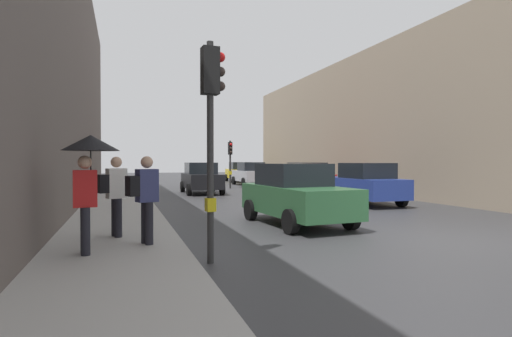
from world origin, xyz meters
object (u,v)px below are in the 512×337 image
Objects in this scene: car_dark_suv at (201,178)px; pedestrian_with_black_backpack at (114,191)px; car_silver_hatchback at (250,174)px; traffic_light_near_left at (211,111)px; car_green_estate at (296,194)px; pedestrian_with_grey_backpack at (145,194)px; pedestrian_with_umbrella at (89,161)px; car_yellow_taxi at (239,172)px; traffic_light_far_median at (230,155)px; car_blue_van at (364,184)px; car_red_sedan at (306,178)px.

pedestrian_with_black_backpack is at bearing -108.19° from car_dark_suv.
car_dark_suv is (-5.03, -6.75, 0.00)m from car_silver_hatchback.
traffic_light_near_left is 0.92× the size of car_green_estate.
car_dark_suv is at bearing 92.26° from car_green_estate.
pedestrian_with_grey_backpack is (-1.09, 1.28, -1.57)m from traffic_light_near_left.
car_green_estate is (0.48, -12.23, 0.00)m from car_dark_suv.
car_green_estate is at bearing -87.74° from car_dark_suv.
traffic_light_near_left is 1.85× the size of pedestrian_with_umbrella.
car_green_estate is 2.44× the size of pedestrian_with_black_backpack.
traffic_light_far_median is at bearing -109.79° from car_yellow_taxi.
car_silver_hatchback is at bearing 53.28° from car_dark_suv.
pedestrian_with_umbrella reaches higher than pedestrian_with_grey_backpack.
car_silver_hatchback is at bearing 91.64° from car_blue_van.
car_dark_suv is (-5.76, 1.63, 0.00)m from car_red_sedan.
car_red_sedan is 2.38× the size of pedestrian_with_black_backpack.
car_blue_van is at bearing -88.36° from car_silver_hatchback.
car_blue_van is at bearing -76.74° from traffic_light_far_median.
traffic_light_near_left reaches higher than traffic_light_far_median.
car_green_estate is at bearing 15.34° from pedestrian_with_black_backpack.
pedestrian_with_umbrella is 1.21× the size of pedestrian_with_grey_backpack.
pedestrian_with_umbrella is at bearing -114.27° from car_silver_hatchback.
car_silver_hatchback is 14.85m from car_blue_van.
traffic_light_far_median is 16.15m from car_green_estate.
traffic_light_near_left reaches higher than car_dark_suv.
traffic_light_far_median is 0.76× the size of car_dark_suv.
traffic_light_near_left reaches higher than car_blue_van.
pedestrian_with_black_backpack is (-9.50, -20.33, 0.29)m from car_silver_hatchback.
car_red_sedan is at bearing 59.09° from traffic_light_near_left.
car_red_sedan is 1.00× the size of car_dark_suv.
traffic_light_near_left reaches higher than car_green_estate.
pedestrian_with_grey_backpack is (1.00, 0.58, -0.68)m from pedestrian_with_umbrella.
car_yellow_taxi is 28.39m from pedestrian_with_grey_backpack.
pedestrian_with_black_backpack is (-4.95, -1.36, 0.29)m from car_green_estate.
car_yellow_taxi is at bearing 90.30° from car_red_sedan.
car_blue_van is at bearing 34.56° from pedestrian_with_umbrella.
car_red_sedan is at bearing 53.44° from pedestrian_with_grey_backpack.
pedestrian_with_umbrella is (-2.09, 0.69, -0.89)m from traffic_light_near_left.
car_dark_suv is at bearing 123.98° from car_blue_van.
traffic_light_near_left reaches higher than pedestrian_with_black_backpack.
pedestrian_with_umbrella is at bearing -150.92° from car_green_estate.
car_yellow_taxi and car_blue_van have the same top height.
pedestrian_with_black_backpack is at bearing -164.66° from car_green_estate.
car_green_estate is at bearing -97.83° from traffic_light_far_median.
car_silver_hatchback is 1.00× the size of car_red_sedan.
pedestrian_with_grey_backpack reaches higher than car_blue_van.
car_silver_hatchback is 1.00× the size of car_blue_van.
car_red_sedan is 11.84m from car_green_estate.
traffic_light_near_left is at bearing -120.91° from car_red_sedan.
car_red_sedan is at bearing 51.94° from pedestrian_with_umbrella.
traffic_light_near_left is 11.50m from car_blue_van.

